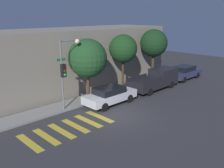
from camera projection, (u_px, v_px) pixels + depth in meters
name	position (u px, v px, depth m)	size (l,w,h in m)	color
ground_plane	(117.00, 117.00, 17.23)	(60.00, 60.00, 0.00)	#333335
sidewalk	(80.00, 101.00, 20.04)	(26.00, 1.87, 0.14)	gray
building_row	(49.00, 61.00, 22.29)	(26.00, 6.00, 5.52)	gray
crosswalk	(69.00, 128.00, 15.44)	(5.63, 2.60, 0.00)	gold
traffic_light_pole	(66.00, 65.00, 17.50)	(1.95, 0.56, 5.19)	slate
sedan_near_corner	(110.00, 95.00, 19.40)	(4.43, 1.78, 1.41)	silver
pickup_truck	(156.00, 79.00, 23.40)	(5.47, 1.99, 1.80)	black
sedan_middle	(184.00, 72.00, 26.97)	(4.52, 1.81, 1.46)	#2D3351
tree_near_corner	(87.00, 58.00, 19.49)	(3.07, 3.07, 5.04)	#42301E
tree_midblock	(123.00, 49.00, 22.15)	(2.53, 2.53, 5.13)	#42301E
tree_far_end	(154.00, 43.00, 25.17)	(2.77, 2.77, 5.39)	#42301E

